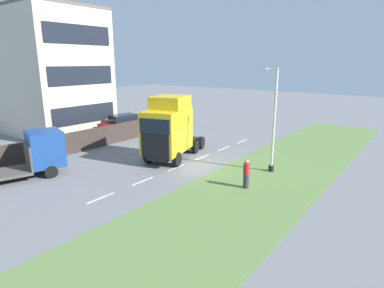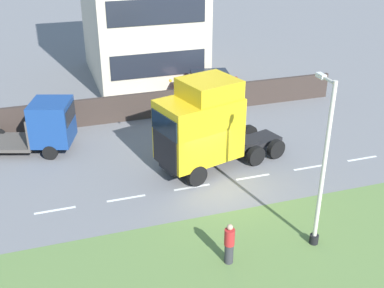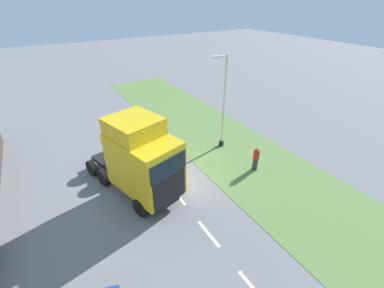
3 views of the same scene
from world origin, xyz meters
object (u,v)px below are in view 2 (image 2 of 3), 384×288
Objects in this scene: pedestrian at (229,244)px; lorry_cab at (203,126)px; flatbed_truck at (44,125)px; lamp_post at (322,175)px; parked_car at (208,87)px.

lorry_cab is at bearing -11.53° from pedestrian.
lamp_post reaches higher than flatbed_truck.
lorry_cab is 8.87m from flatbed_truck.
lorry_cab is 7.49m from pedestrian.
parked_car is at bearing -36.86° from lorry_cab.
pedestrian is (-7.18, 1.46, -1.54)m from lorry_cab.
lamp_post is (-11.75, -9.69, 1.59)m from flatbed_truck.
flatbed_truck is 15.31m from lamp_post.
flatbed_truck is 13.31m from pedestrian.
lorry_cab is 4.24× the size of pedestrian.
lamp_post reaches higher than lorry_cab.
flatbed_truck is at bearing 39.50° from lamp_post.
lorry_cab is 1.18× the size of flatbed_truck.
lorry_cab is 7.45m from lamp_post.
lamp_post reaches higher than pedestrian.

